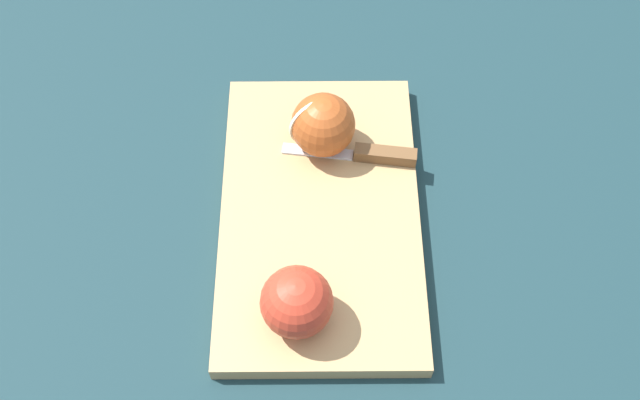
# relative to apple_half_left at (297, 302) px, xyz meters

# --- Properties ---
(ground_plane) EXTENTS (4.00, 4.00, 0.00)m
(ground_plane) POSITION_rel_apple_half_left_xyz_m (0.14, -0.03, -0.06)
(ground_plane) COLOR #193338
(cutting_board) EXTENTS (0.40, 0.25, 0.02)m
(cutting_board) POSITION_rel_apple_half_left_xyz_m (0.14, -0.03, -0.05)
(cutting_board) COLOR tan
(cutting_board) RESTS_ON ground_plane
(apple_half_left) EXTENTS (0.08, 0.08, 0.08)m
(apple_half_left) POSITION_rel_apple_half_left_xyz_m (0.00, 0.00, 0.00)
(apple_half_left) COLOR red
(apple_half_left) RESTS_ON cutting_board
(apple_half_right) EXTENTS (0.08, 0.08, 0.08)m
(apple_half_right) POSITION_rel_apple_half_left_xyz_m (0.23, -0.04, 0.00)
(apple_half_right) COLOR #AD4C1E
(apple_half_right) RESTS_ON cutting_board
(knife) EXTENTS (0.04, 0.16, 0.02)m
(knife) POSITION_rel_apple_half_left_xyz_m (0.21, -0.10, -0.03)
(knife) COLOR silver
(knife) RESTS_ON cutting_board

